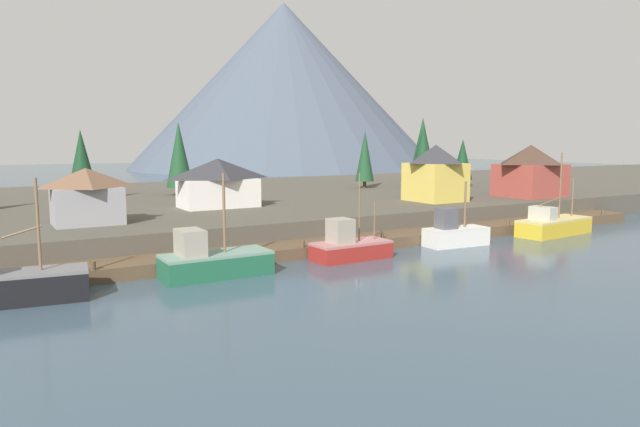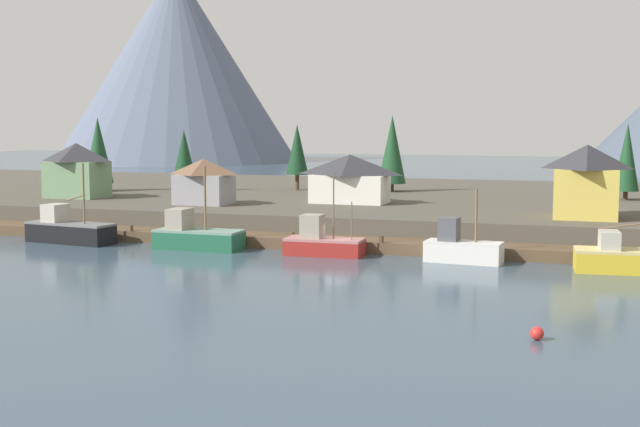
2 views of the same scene
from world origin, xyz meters
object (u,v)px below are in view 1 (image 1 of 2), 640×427
conifer_mid_right (462,159)px  fishing_boat_black (6,285)px  house_yellow (435,172)px  house_white (218,182)px  house_red (530,170)px  fishing_boat_green (213,261)px  conifer_mid_left (423,152)px  conifer_far_left (423,146)px  conifer_back_left (365,156)px  house_grey (87,196)px  conifer_back_right (81,157)px  fishing_boat_yellow (553,225)px  fishing_boat_white (455,234)px  conifer_near_left (179,155)px  fishing_boat_red (349,247)px

conifer_mid_right → fishing_boat_black: bearing=-156.1°
house_yellow → house_white: 25.27m
house_white → house_red: house_red is taller
fishing_boat_green → conifer_mid_left: (44.40, 28.96, 6.76)m
fishing_boat_green → conifer_far_left: bearing=36.2°
conifer_back_left → conifer_far_left: (16.23, 5.75, 1.41)m
house_grey → house_white: (14.19, 6.29, 0.21)m
house_red → conifer_back_right: bearing=154.7°
fishing_boat_green → fishing_boat_yellow: fishing_boat_yellow is taller
house_white → conifer_mid_left: conifer_mid_left is taller
fishing_boat_white → conifer_mid_right: 40.58m
house_white → fishing_boat_yellow: bearing=-36.1°
conifer_near_left → fishing_boat_black: bearing=-121.2°
conifer_near_left → conifer_mid_left: size_ratio=1.00×
fishing_boat_yellow → conifer_mid_right: 33.29m
fishing_boat_white → fishing_boat_yellow: size_ratio=0.66×
house_white → conifer_near_left: bearing=87.1°
conifer_mid_right → house_white: bearing=-169.2°
conifer_back_left → house_red: bearing=-64.8°
fishing_boat_yellow → conifer_mid_right: size_ratio=1.28×
fishing_boat_green → house_white: 22.06m
fishing_boat_yellow → conifer_near_left: conifer_near_left is taller
fishing_boat_white → fishing_boat_yellow: bearing=1.6°
fishing_boat_green → fishing_boat_white: size_ratio=1.24×
conifer_back_right → fishing_boat_yellow: bearing=-41.7°
conifer_mid_right → fishing_boat_white: bearing=-135.5°
fishing_boat_white → house_yellow: 16.52m
house_yellow → fishing_boat_black: bearing=-163.6°
fishing_boat_black → fishing_boat_red: fishing_boat_black is taller
conifer_far_left → house_yellow: bearing=-128.2°
house_grey → conifer_back_right: size_ratio=0.69×
conifer_back_right → conifer_mid_right: bearing=-6.5°
conifer_back_left → house_yellow: bearing=-101.2°
fishing_boat_green → fishing_boat_red: (11.69, 0.11, -0.08)m
conifer_mid_right → conifer_back_left: size_ratio=0.85×
house_white → conifer_back_right: bearing=127.7°
conifer_back_left → fishing_boat_white: bearing=-111.8°
fishing_boat_yellow → house_red: (10.37, 11.57, 4.84)m
conifer_mid_left → conifer_mid_right: (7.58, -0.56, -1.24)m
fishing_boat_black → fishing_boat_green: bearing=9.0°
conifer_mid_right → conifer_back_left: (-15.53, 4.55, 0.63)m
fishing_boat_green → fishing_boat_white: bearing=0.3°
house_yellow → conifer_mid_left: (11.88, 15.88, 2.01)m
fishing_boat_green → conifer_back_right: size_ratio=0.92×
fishing_boat_red → fishing_boat_black: bearing=179.6°
house_white → conifer_near_left: conifer_near_left is taller
house_grey → house_red: 52.74m
house_red → conifer_back_right: 55.10m
fishing_boat_red → house_yellow: house_yellow is taller
fishing_boat_yellow → fishing_boat_green: bearing=173.6°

